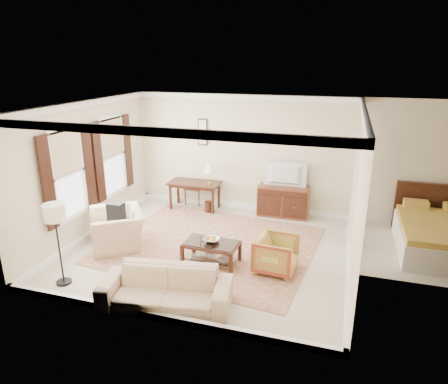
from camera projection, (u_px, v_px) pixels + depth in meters
The scene contains 21 objects.
room_shell at pixel (209, 129), 7.41m from camera, with size 5.51×5.01×2.91m.
annex_bedroom at pixel (444, 238), 7.88m from camera, with size 3.00×2.70×2.90m.
window_front at pixel (68, 174), 7.82m from camera, with size 0.12×1.56×1.80m, color #CCB284, non-canonical shape.
window_rear at pixel (112, 156), 9.27m from camera, with size 0.12×1.56×1.80m, color #CCB284, non-canonical shape.
doorway at pixel (354, 189), 8.45m from camera, with size 0.10×1.12×2.25m, color white, non-canonical shape.
rug at pixel (211, 245), 8.35m from camera, with size 4.14×3.54×0.01m, color brown.
writing_desk at pixel (195, 186), 10.20m from camera, with size 1.31×0.65×0.71m.
desk_chair at pixel (194, 185), 10.58m from camera, with size 0.45×0.45×1.05m, color brown, non-canonical shape.
desk_lamp at pixel (210, 174), 9.96m from camera, with size 0.32×0.32×0.50m, color silver, non-canonical shape.
framed_prints at pixel (203, 132), 10.10m from camera, with size 0.25×0.04×0.68m, color #3B1B11, non-canonical shape.
sideboard at pixel (283, 201), 9.78m from camera, with size 1.23×0.47×0.76m, color brown.
tv at pixel (285, 167), 9.49m from camera, with size 0.98×0.56×0.13m, color black.
coffee_table at pixel (211, 247), 7.51m from camera, with size 1.05×0.64×0.43m.
fruit_bowl at pixel (211, 239), 7.49m from camera, with size 0.42×0.42×0.10m, color silver.
book_a at pixel (206, 251), 7.73m from camera, with size 0.28×0.04×0.38m, color brown.
book_b at pixel (222, 256), 7.52m from camera, with size 0.28×0.03×0.38m, color brown.
striped_armchair at pixel (276, 252), 7.23m from camera, with size 0.72×0.67×0.74m, color maroon.
club_armchair at pixel (117, 223), 8.17m from camera, with size 1.16×0.76×1.02m, color tan.
backpack at pixel (116, 211), 8.10m from camera, with size 0.32×0.22×0.40m, color black.
sofa at pixel (165, 283), 6.20m from camera, with size 2.04×0.60×0.80m, color tan.
floor_lamp at pixel (55, 218), 6.55m from camera, with size 0.36×0.36×1.46m.
Camera 1 is at (2.44, -6.99, 3.71)m, focal length 32.00 mm.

